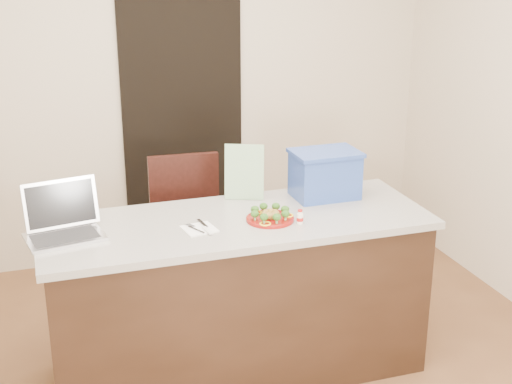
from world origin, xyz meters
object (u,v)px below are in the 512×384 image
object	(u,v)px
island	(237,296)
blue_box	(325,174)
napkin	(199,229)
chair	(189,225)
plate	(270,219)
yogurt_bottle	(300,218)
laptop	(63,221)

from	to	relation	value
island	blue_box	xyz separation A→B (m)	(0.58, 0.18, 0.60)
island	napkin	distance (m)	0.52
napkin	chair	size ratio (longest dim) A/B	0.15
island	blue_box	world-z (taller)	blue_box
plate	yogurt_bottle	bearing A→B (deg)	-32.77
napkin	yogurt_bottle	world-z (taller)	yogurt_bottle
napkin	plate	bearing A→B (deg)	1.17
plate	chair	distance (m)	0.98
yogurt_bottle	blue_box	bearing A→B (deg)	50.35
napkin	laptop	world-z (taller)	laptop
plate	blue_box	size ratio (longest dim) A/B	0.67
island	plate	xyz separation A→B (m)	(0.16, -0.07, 0.47)
plate	laptop	bearing A→B (deg)	172.32
island	chair	world-z (taller)	chair
plate	island	bearing A→B (deg)	155.50
yogurt_bottle	blue_box	xyz separation A→B (m)	(0.28, 0.34, 0.11)
blue_box	chair	world-z (taller)	blue_box
napkin	chair	bearing A→B (deg)	81.06
yogurt_bottle	chair	bearing A→B (deg)	111.17
yogurt_bottle	chair	world-z (taller)	chair
island	blue_box	distance (m)	0.85
laptop	chair	size ratio (longest dim) A/B	0.40
plate	yogurt_bottle	world-z (taller)	yogurt_bottle
laptop	yogurt_bottle	bearing A→B (deg)	-21.10
chair	blue_box	bearing A→B (deg)	-40.54
laptop	chair	distance (m)	1.17
island	yogurt_bottle	world-z (taller)	yogurt_bottle
plate	chair	world-z (taller)	chair
plate	yogurt_bottle	distance (m)	0.16
yogurt_bottle	laptop	distance (m)	1.20
napkin	laptop	bearing A→B (deg)	167.30
napkin	yogurt_bottle	bearing A→B (deg)	-8.64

